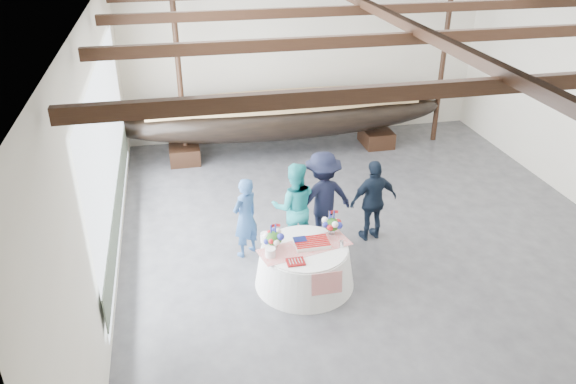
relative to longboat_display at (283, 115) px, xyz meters
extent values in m
cube|color=#3D3D42|center=(0.89, -4.73, -1.06)|extent=(10.00, 12.00, 0.01)
cube|color=silver|center=(0.89, 1.27, 1.19)|extent=(10.00, 0.02, 4.50)
cube|color=silver|center=(-4.11, -4.73, 1.19)|extent=(0.02, 12.00, 4.50)
cube|color=white|center=(0.89, -4.73, 3.44)|extent=(10.00, 12.00, 0.01)
cube|color=black|center=(0.89, -8.23, 3.19)|extent=(9.80, 0.12, 0.18)
cube|color=black|center=(0.89, -5.73, 3.19)|extent=(9.80, 0.12, 0.18)
cube|color=black|center=(0.89, -3.23, 3.19)|extent=(9.80, 0.12, 0.18)
cube|color=black|center=(0.89, -4.73, 3.32)|extent=(0.15, 11.76, 0.15)
cylinder|color=black|center=(-2.61, 0.00, 1.19)|extent=(0.14, 0.14, 4.50)
cylinder|color=black|center=(4.39, 0.00, 1.19)|extent=(0.14, 0.14, 4.50)
cube|color=silver|center=(-4.06, -3.73, 0.94)|extent=(0.02, 7.00, 3.20)
cube|color=#596654|center=(-4.05, -3.73, -0.16)|extent=(0.02, 7.00, 0.60)
cube|color=black|center=(-2.66, 0.00, -0.84)|extent=(0.77, 1.00, 0.44)
cube|color=black|center=(2.66, 0.00, -0.84)|extent=(0.77, 1.00, 0.44)
ellipsoid|color=black|center=(0.00, 0.00, -0.01)|extent=(8.85, 1.77, 1.22)
cube|color=#9E7A4C|center=(0.00, 0.00, 0.32)|extent=(7.08, 1.16, 0.07)
cone|color=white|center=(-0.82, -5.85, -0.69)|extent=(1.77, 1.77, 0.73)
cylinder|color=white|center=(-0.82, -5.85, -0.32)|extent=(1.50, 1.50, 0.04)
cube|color=red|center=(-0.82, -5.85, -0.30)|extent=(1.71, 0.90, 0.01)
cube|color=white|center=(-0.69, -5.80, -0.26)|extent=(0.60, 0.40, 0.07)
cylinder|color=white|center=(-1.46, -6.00, -0.22)|extent=(0.18, 0.18, 0.15)
cylinder|color=white|center=(-1.46, -5.53, -0.21)|extent=(0.18, 0.18, 0.17)
cube|color=maroon|center=(-1.08, -6.27, -0.28)|extent=(0.30, 0.24, 0.03)
cone|color=silver|center=(-0.20, -5.97, -0.24)|extent=(0.09, 0.09, 0.12)
imported|color=navy|center=(-1.70, -4.69, -0.25)|extent=(0.70, 0.66, 1.61)
imported|color=teal|center=(-0.74, -4.65, -0.16)|extent=(0.97, 0.80, 1.81)
imported|color=black|center=(-0.15, -4.53, -0.10)|extent=(1.36, 0.95, 1.92)
imported|color=black|center=(0.87, -4.64, -0.21)|extent=(1.05, 0.56, 1.70)
camera|label=1|loc=(-2.82, -13.80, 5.07)|focal=35.00mm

